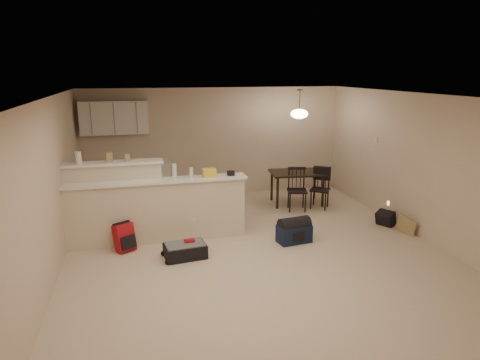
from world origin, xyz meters
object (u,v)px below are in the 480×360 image
object	(u,v)px
red_backpack	(124,237)
suitcase	(185,251)
pendant_lamp	(299,113)
dining_chair_far	(320,189)
black_daypack	(386,219)
dining_table	(297,176)
navy_duffel	(294,234)
dining_chair_near	(297,190)

from	to	relation	value
red_backpack	suitcase	bearing A→B (deg)	-59.12
pendant_lamp	dining_chair_far	xyz separation A→B (m)	(0.36, -0.43, -1.56)
dining_chair_far	red_backpack	xyz separation A→B (m)	(-4.03, -1.30, -0.21)
dining_chair_far	black_daypack	distance (m)	1.54
dining_table	black_daypack	xyz separation A→B (m)	(1.13, -1.73, -0.50)
red_backpack	navy_duffel	xyz separation A→B (m)	(2.82, -0.34, -0.07)
dining_table	suitcase	size ratio (longest dim) A/B	1.94
navy_duffel	dining_chair_far	bearing A→B (deg)	45.74
red_backpack	black_daypack	world-z (taller)	red_backpack
pendant_lamp	red_backpack	xyz separation A→B (m)	(-3.67, -1.73, -1.76)
pendant_lamp	suitcase	world-z (taller)	pendant_lamp
red_backpack	dining_table	bearing A→B (deg)	-5.24
dining_table	dining_chair_far	xyz separation A→B (m)	(0.36, -0.43, -0.20)
red_backpack	dining_chair_near	bearing A→B (deg)	-10.38
black_daypack	pendant_lamp	bearing A→B (deg)	3.41
dining_chair_far	red_backpack	world-z (taller)	dining_chair_far
dining_table	dining_chair_near	xyz separation A→B (m)	(-0.17, -0.45, -0.18)
red_backpack	pendant_lamp	bearing A→B (deg)	-5.24
navy_duffel	red_backpack	bearing A→B (deg)	165.16
pendant_lamp	black_daypack	size ratio (longest dim) A/B	2.00
suitcase	dining_table	bearing A→B (deg)	32.47
dining_chair_far	navy_duffel	size ratio (longest dim) A/B	1.54
suitcase	pendant_lamp	bearing A→B (deg)	32.47
pendant_lamp	red_backpack	size ratio (longest dim) A/B	1.37
pendant_lamp	dining_chair_near	world-z (taller)	pendant_lamp
dining_chair_near	navy_duffel	xyz separation A→B (m)	(-0.68, -1.62, -0.30)
black_daypack	navy_duffel	bearing A→B (deg)	69.94
dining_chair_near	black_daypack	world-z (taller)	dining_chair_near
dining_chair_near	dining_chair_far	distance (m)	0.53
pendant_lamp	suitcase	xyz separation A→B (m)	(-2.75, -2.24, -1.88)
dining_chair_near	suitcase	size ratio (longest dim) A/B	1.41
pendant_lamp	dining_chair_far	distance (m)	1.66
dining_table	navy_duffel	xyz separation A→B (m)	(-0.85, -2.07, -0.48)
dining_table	dining_chair_far	world-z (taller)	dining_chair_far
dining_chair_near	dining_chair_far	size ratio (longest dim) A/B	1.04
suitcase	red_backpack	world-z (taller)	red_backpack
pendant_lamp	dining_chair_near	bearing A→B (deg)	-110.87
dining_chair_near	red_backpack	distance (m)	3.74
suitcase	navy_duffel	bearing A→B (deg)	-1.71
pendant_lamp	black_daypack	distance (m)	2.78
dining_chair_near	suitcase	xyz separation A→B (m)	(-2.58, -1.79, -0.34)
dining_chair_near	suitcase	world-z (taller)	dining_chair_near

